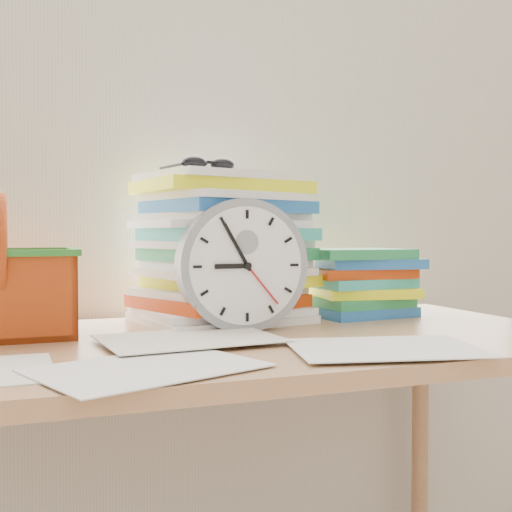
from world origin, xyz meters
name	(u,v)px	position (x,y,z in m)	size (l,w,h in m)	color
curtain	(177,88)	(0.00, 1.98, 1.30)	(2.40, 0.01, 2.50)	silver
desk	(226,376)	(0.00, 1.60, 0.68)	(1.40, 0.70, 0.75)	#AE7D51
paper_stack	(224,248)	(0.07, 1.82, 0.91)	(0.37, 0.30, 0.33)	white
clock	(242,265)	(0.05, 1.66, 0.88)	(0.27, 0.27, 0.05)	gray
sunglasses	(209,164)	(0.01, 1.77, 1.09)	(0.14, 0.12, 0.03)	black
book_stack	(363,283)	(0.40, 1.78, 0.83)	(0.27, 0.21, 0.16)	white
basket	(3,267)	(-0.39, 1.75, 0.88)	(0.27, 0.21, 0.27)	#CB4A13
scattered_papers	(226,334)	(0.00, 1.60, 0.76)	(1.26, 0.42, 0.02)	white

